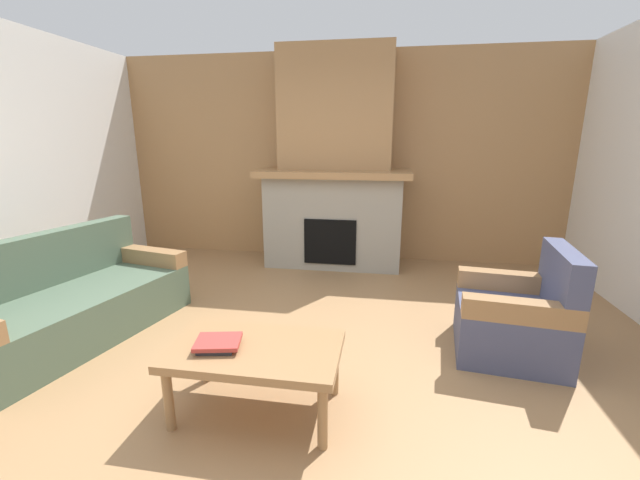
{
  "coord_description": "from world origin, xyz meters",
  "views": [
    {
      "loc": [
        0.66,
        -2.45,
        1.62
      ],
      "look_at": [
        0.13,
        0.73,
        0.79
      ],
      "focal_mm": 22.36,
      "sensor_mm": 36.0,
      "label": 1
    }
  ],
  "objects": [
    {
      "name": "book_stack_near_edge",
      "position": [
        -0.28,
        -0.47,
        0.46
      ],
      "size": [
        0.29,
        0.27,
        0.05
      ],
      "color": "#2D2D33",
      "rests_on": "coffee_table"
    },
    {
      "name": "fireplace",
      "position": [
        0.0,
        2.62,
        1.16
      ],
      "size": [
        1.9,
        0.82,
        2.7
      ],
      "color": "gray",
      "rests_on": "ground"
    },
    {
      "name": "armchair",
      "position": [
        1.68,
        0.55,
        0.29
      ],
      "size": [
        0.84,
        0.84,
        0.85
      ],
      "color": "#474C6B",
      "rests_on": "ground"
    },
    {
      "name": "coffee_table",
      "position": [
        -0.06,
        -0.43,
        0.38
      ],
      "size": [
        1.0,
        0.6,
        0.43
      ],
      "color": "#997047",
      "rests_on": "ground"
    },
    {
      "name": "couch",
      "position": [
        -1.9,
        0.24,
        0.29
      ],
      "size": [
        1.2,
        1.94,
        0.85
      ],
      "color": "#4C604C",
      "rests_on": "ground"
    },
    {
      "name": "ground",
      "position": [
        0.0,
        0.0,
        0.0
      ],
      "size": [
        9.0,
        9.0,
        0.0
      ],
      "primitive_type": "plane",
      "color": "#9E754C"
    },
    {
      "name": "wall_back_wood_panel",
      "position": [
        0.0,
        3.0,
        1.35
      ],
      "size": [
        6.0,
        0.12,
        2.7
      ],
      "primitive_type": "cube",
      "color": "#A87A4C",
      "rests_on": "ground"
    }
  ]
}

